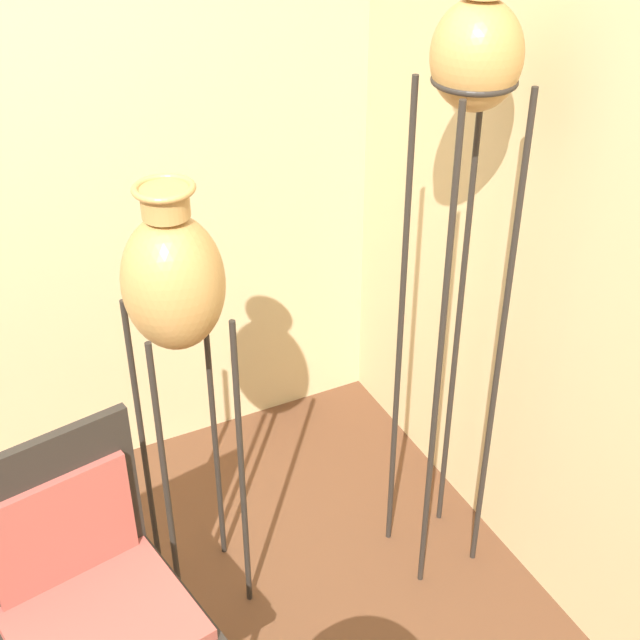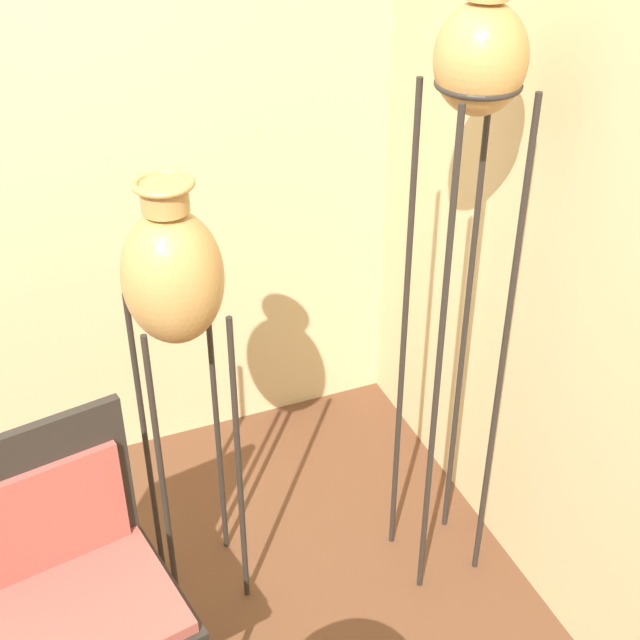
% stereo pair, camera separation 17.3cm
% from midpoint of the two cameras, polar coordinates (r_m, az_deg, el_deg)
% --- Properties ---
extents(vase_stand_tall, '(0.25, 0.25, 2.11)m').
position_cam_midpoint_polar(vase_stand_tall, '(2.55, 12.00, 13.74)').
color(vase_stand_tall, '#28231E').
rests_on(vase_stand_tall, ground_plane).
extents(vase_stand_medium, '(0.30, 0.30, 1.59)m').
position_cam_midpoint_polar(vase_stand_medium, '(2.62, -7.50, 2.33)').
color(vase_stand_medium, '#28231E').
rests_on(vase_stand_medium, ground_plane).
extents(chair, '(0.59, 0.56, 1.06)m').
position_cam_midpoint_polar(chair, '(2.68, -13.66, -15.46)').
color(chair, '#28231E').
rests_on(chair, ground_plane).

